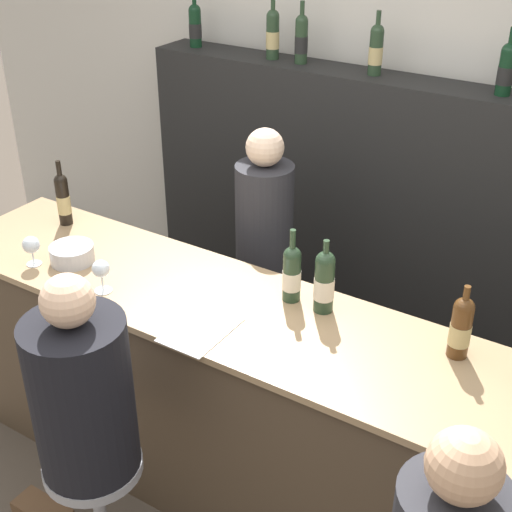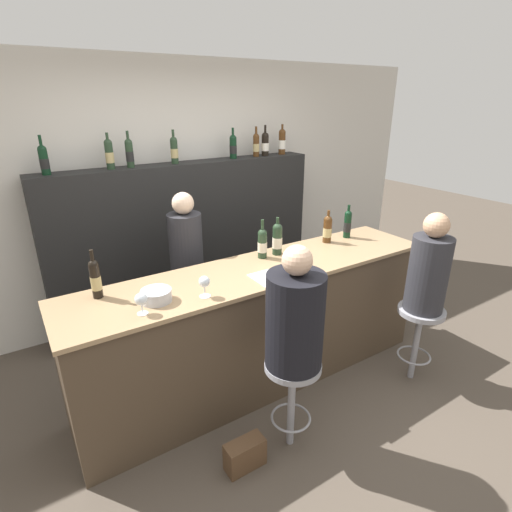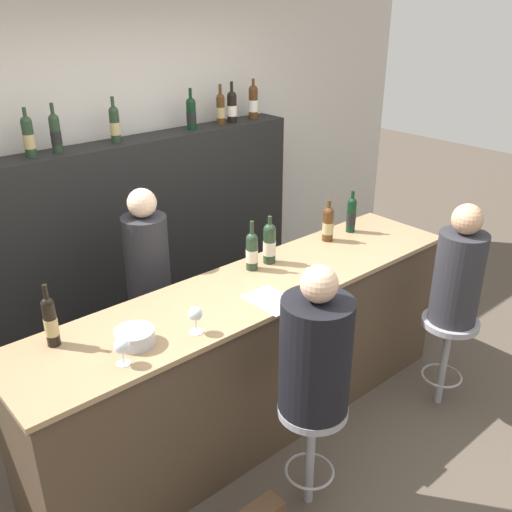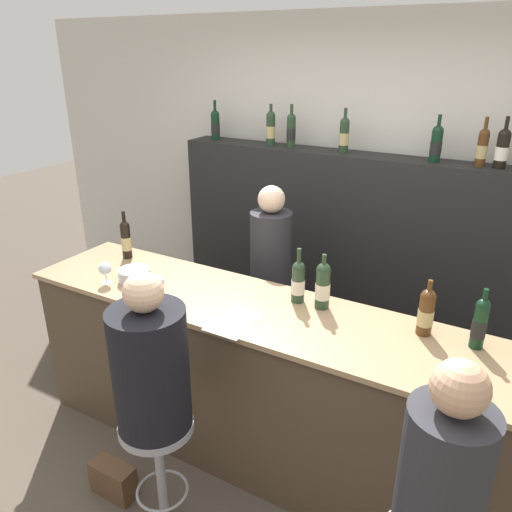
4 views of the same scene
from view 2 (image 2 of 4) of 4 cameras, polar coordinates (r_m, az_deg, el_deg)
name	(u,v)px [view 2 (image 2 of 4)]	position (r m, az deg, el deg)	size (l,w,h in m)	color
ground_plane	(281,398)	(3.37, 3.65, -19.65)	(16.00, 16.00, 0.00)	#4C4238
wall_back	(178,193)	(4.30, -11.15, 8.88)	(6.40, 0.05, 2.60)	beige
bar_counter	(260,326)	(3.27, 0.64, -9.94)	(2.97, 0.65, 1.02)	#473828
back_bar_cabinet	(189,242)	(4.23, -9.53, 1.98)	(2.79, 0.28, 1.64)	black
wine_bottle_counter_0	(95,278)	(2.75, -21.96, -2.97)	(0.07, 0.07, 0.33)	black
wine_bottle_counter_1	(262,243)	(3.19, 0.92, 1.86)	(0.08, 0.08, 0.32)	#233823
wine_bottle_counter_2	(277,239)	(3.27, 3.06, 2.49)	(0.08, 0.08, 0.31)	#233823
wine_bottle_counter_3	(327,229)	(3.60, 10.18, 3.84)	(0.08, 0.08, 0.29)	#4C2D14
wine_bottle_counter_4	(348,224)	(3.77, 12.95, 4.52)	(0.07, 0.07, 0.31)	black
wine_bottle_backbar_0	(44,160)	(3.73, -28.05, 12.06)	(0.07, 0.07, 0.31)	black
wine_bottle_backbar_1	(109,154)	(3.81, -20.22, 13.53)	(0.07, 0.07, 0.31)	#233823
wine_bottle_backbar_2	(129,153)	(3.85, -17.63, 13.87)	(0.07, 0.07, 0.32)	#233823
wine_bottle_backbar_3	(174,150)	(3.98, -11.61, 14.63)	(0.07, 0.07, 0.31)	#233823
wine_bottle_backbar_4	(233,146)	(4.26, -3.29, 15.37)	(0.07, 0.07, 0.31)	black
wine_bottle_backbar_5	(256,145)	(4.40, 0.02, 15.63)	(0.07, 0.07, 0.31)	#4C2D14
wine_bottle_backbar_6	(265,144)	(4.47, 1.31, 15.74)	(0.08, 0.08, 0.32)	black
wine_bottle_backbar_7	(282,141)	(4.60, 3.74, 16.02)	(0.08, 0.08, 0.32)	#4C2D14
wine_glass_0	(141,300)	(2.47, -16.09, -6.03)	(0.08, 0.08, 0.14)	silver
wine_glass_1	(204,282)	(2.59, -7.39, -3.75)	(0.07, 0.07, 0.15)	silver
metal_bowl	(156,296)	(2.62, -14.06, -5.50)	(0.20, 0.20, 0.08)	#B7B7BC
tasting_menu	(270,279)	(2.85, 2.05, -3.30)	(0.21, 0.30, 0.00)	white
bar_stool_left	(292,382)	(2.71, 5.20, -17.44)	(0.37, 0.37, 0.66)	gray
guest_seated_left	(295,317)	(2.44, 5.58, -8.66)	(0.36, 0.36, 0.79)	black
bar_stool_right	(419,325)	(3.53, 22.28, -9.05)	(0.37, 0.37, 0.66)	gray
guest_seated_right	(429,269)	(3.32, 23.46, -1.74)	(0.30, 0.30, 0.79)	#28282D
bartender	(188,282)	(3.58, -9.64, -3.73)	(0.29, 0.29, 1.51)	#28282D
handbag	(245,454)	(2.85, -1.59, -26.48)	(0.26, 0.12, 0.20)	#513823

